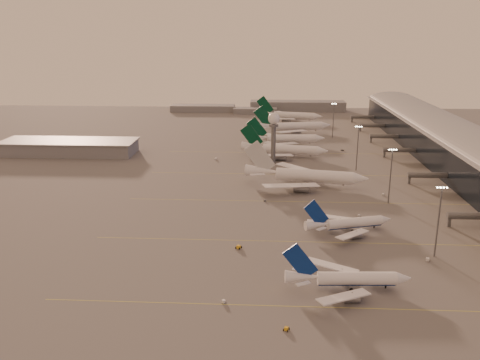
{
  "coord_description": "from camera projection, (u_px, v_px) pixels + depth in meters",
  "views": [
    {
      "loc": [
        1.54,
        -159.16,
        71.95
      ],
      "look_at": [
        -10.53,
        61.68,
        7.64
      ],
      "focal_mm": 38.0,
      "sensor_mm": 36.0,
      "label": 1
    }
  ],
  "objects": [
    {
      "name": "gsv_truck_c",
      "position": [
        266.0,
        199.0,
        224.57
      ],
      "size": [
        5.2,
        3.34,
        1.98
      ],
      "color": "slate",
      "rests_on": "ground"
    },
    {
      "name": "radar_tower",
      "position": [
        274.0,
        128.0,
        281.72
      ],
      "size": [
        6.4,
        6.4,
        31.1
      ],
      "color": "#585A5F",
      "rests_on": "ground"
    },
    {
      "name": "greentail_c",
      "position": [
        293.0,
        128.0,
        377.35
      ],
      "size": [
        58.03,
        46.44,
        21.27
      ],
      "color": "white",
      "rests_on": "ground"
    },
    {
      "name": "gsv_truck_a",
      "position": [
        225.0,
        299.0,
        140.38
      ],
      "size": [
        4.64,
        4.62,
        1.95
      ],
      "color": "silver",
      "rests_on": "ground"
    },
    {
      "name": "narrowbody_mid",
      "position": [
        349.0,
        225.0,
        190.0
      ],
      "size": [
        34.68,
        27.26,
        13.94
      ],
      "color": "white",
      "rests_on": "ground"
    },
    {
      "name": "gsv_tug_hangar",
      "position": [
        342.0,
        150.0,
        320.95
      ],
      "size": [
        3.95,
        3.41,
        0.97
      ],
      "color": "slate",
      "rests_on": "ground"
    },
    {
      "name": "gsv_truck_d",
      "position": [
        216.0,
        158.0,
        298.34
      ],
      "size": [
        3.29,
        6.5,
        2.5
      ],
      "color": "silver",
      "rests_on": "ground"
    },
    {
      "name": "mast_a",
      "position": [
        439.0,
        218.0,
        165.9
      ],
      "size": [
        3.6,
        0.56,
        25.0
      ],
      "color": "#585A5F",
      "rests_on": "ground"
    },
    {
      "name": "hangar",
      "position": [
        69.0,
        147.0,
        312.09
      ],
      "size": [
        82.0,
        27.0,
        8.5
      ],
      "color": "slate",
      "rests_on": "ground"
    },
    {
      "name": "narrowbody_near",
      "position": [
        348.0,
        280.0,
        146.88
      ],
      "size": [
        37.51,
        29.9,
        14.65
      ],
      "color": "white",
      "rests_on": "ground"
    },
    {
      "name": "mast_d",
      "position": [
        333.0,
        118.0,
        358.18
      ],
      "size": [
        3.6,
        0.56,
        25.0
      ],
      "color": "#585A5F",
      "rests_on": "ground"
    },
    {
      "name": "greentail_b",
      "position": [
        286.0,
        140.0,
        336.68
      ],
      "size": [
        52.31,
        42.13,
        18.99
      ],
      "color": "white",
      "rests_on": "ground"
    },
    {
      "name": "gsv_tug_far",
      "position": [
        308.0,
        172.0,
        270.21
      ],
      "size": [
        3.72,
        3.6,
        0.93
      ],
      "color": "silver",
      "rests_on": "ground"
    },
    {
      "name": "gsv_tug_near",
      "position": [
        286.0,
        329.0,
        127.34
      ],
      "size": [
        2.9,
        3.55,
        0.88
      ],
      "color": "gold",
      "rests_on": "ground"
    },
    {
      "name": "distant_horizon",
      "position": [
        269.0,
        107.0,
        483.3
      ],
      "size": [
        165.0,
        37.5,
        9.0
      ],
      "color": "slate",
      "rests_on": "ground"
    },
    {
      "name": "taxiway_markings",
      "position": [
        330.0,
        201.0,
        224.89
      ],
      "size": [
        180.0,
        185.25,
        0.02
      ],
      "color": "gold",
      "rests_on": "ground"
    },
    {
      "name": "mast_b",
      "position": [
        391.0,
        173.0,
        218.79
      ],
      "size": [
        3.6,
        0.56,
        25.0
      ],
      "color": "#585A5F",
      "rests_on": "ground"
    },
    {
      "name": "gsv_catering_b",
      "position": [
        384.0,
        192.0,
        232.64
      ],
      "size": [
        5.04,
        3.62,
        3.78
      ],
      "color": "silver",
      "rests_on": "ground"
    },
    {
      "name": "gsv_tug_mid",
      "position": [
        239.0,
        247.0,
        175.57
      ],
      "size": [
        4.63,
        3.95,
        1.14
      ],
      "color": "gold",
      "rests_on": "ground"
    },
    {
      "name": "mast_c",
      "position": [
        358.0,
        146.0,
        271.79
      ],
      "size": [
        3.6,
        0.56,
        25.0
      ],
      "color": "#585A5F",
      "rests_on": "ground"
    },
    {
      "name": "greentail_d",
      "position": [
        290.0,
        117.0,
        428.58
      ],
      "size": [
        55.49,
        44.29,
        20.51
      ],
      "color": "white",
      "rests_on": "ground"
    },
    {
      "name": "ground",
      "position": [
        261.0,
        252.0,
        172.78
      ],
      "size": [
        700.0,
        700.0,
        0.0
      ],
      "primitive_type": "plane",
      "color": "#565454",
      "rests_on": "ground"
    },
    {
      "name": "terminal",
      "position": [
        467.0,
        153.0,
        269.74
      ],
      "size": [
        57.0,
        362.0,
        23.04
      ],
      "color": "black",
      "rests_on": "ground"
    },
    {
      "name": "gsv_catering_a",
      "position": [
        429.0,
        255.0,
        165.58
      ],
      "size": [
        5.64,
        3.83,
        4.25
      ],
      "color": "silver",
      "rests_on": "ground"
    },
    {
      "name": "gsv_truck_b",
      "position": [
        360.0,
        215.0,
        205.9
      ],
      "size": [
        5.02,
        2.77,
        1.92
      ],
      "color": "silver",
      "rests_on": "ground"
    },
    {
      "name": "widebody_white",
      "position": [
        306.0,
        178.0,
        247.39
      ],
      "size": [
        60.38,
        47.96,
        21.41
      ],
      "color": "white",
      "rests_on": "ground"
    },
    {
      "name": "greentail_a",
      "position": [
        284.0,
        151.0,
        305.3
      ],
      "size": [
        53.07,
        42.5,
        19.42
      ],
      "color": "white",
      "rests_on": "ground"
    }
  ]
}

